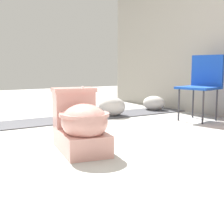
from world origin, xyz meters
name	(u,v)px	position (x,y,z in m)	size (l,w,h in m)	color
ground_plane	(66,151)	(0.00, 0.00, 0.00)	(14.00, 14.00, 0.00)	#A8A59E
gravel_strip	(57,120)	(-1.39, 0.50, 0.01)	(0.56, 8.00, 0.01)	#4C4C51
toilet	(81,125)	(0.07, 0.10, 0.22)	(0.69, 0.48, 0.52)	#E09E93
folding_chair_left	(203,80)	(-0.46, 2.12, 0.51)	(0.52, 0.52, 0.83)	#1947B2
boulder_near	(154,103)	(-1.45, 2.16, 0.11)	(0.36, 0.29, 0.23)	#B7B2AD
boulder_far	(112,107)	(-1.32, 1.28, 0.13)	(0.37, 0.32, 0.27)	#B7B2AD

